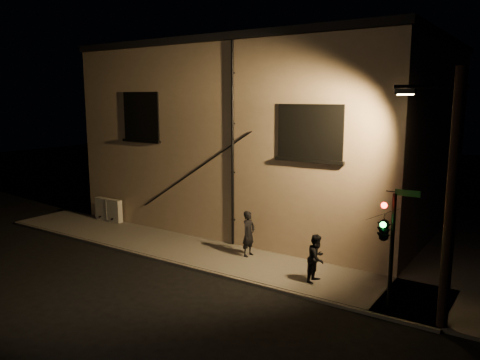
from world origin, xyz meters
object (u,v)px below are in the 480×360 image
Objects in this scene: utility_cabinet at (109,210)px; traffic_signal at (385,228)px; pedestrian_a at (249,234)px; pedestrian_b at (317,258)px; streetlamp_pole at (448,195)px.

traffic_signal reaches higher than utility_cabinet.
pedestrian_a is 3.43m from pedestrian_b.
pedestrian_a reaches higher than utility_cabinet.
pedestrian_b is 2.95m from traffic_signal.
pedestrian_b is 5.01m from streetlamp_pole.
streetlamp_pole is at bearing -101.11° from pedestrian_a.
traffic_signal reaches higher than pedestrian_b.
utility_cabinet is 1.05× the size of pedestrian_b.
streetlamp_pole is at bearing -101.34° from pedestrian_b.
traffic_signal is 2.07m from streetlamp_pole.
pedestrian_a is 0.50× the size of traffic_signal.
utility_cabinet is 8.81m from pedestrian_a.
pedestrian_b is at bearing -102.68° from pedestrian_a.
traffic_signal reaches higher than pedestrian_a.
traffic_signal is at bearing -8.73° from utility_cabinet.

